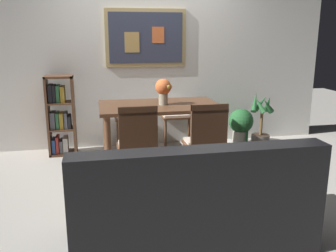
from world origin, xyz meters
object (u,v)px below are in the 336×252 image
dining_chair_far_right (174,108)px  potted_ivy (241,124)px  dining_chair_near_right (206,138)px  flower_vase (163,89)px  potted_palm (261,130)px  bookshelf (60,117)px  dining_table (160,112)px  dining_chair_near_left (137,141)px  dining_chair_far_left (128,109)px  leather_couch (191,205)px

dining_chair_far_right → potted_ivy: bearing=-14.1°
dining_chair_near_right → potted_ivy: size_ratio=1.71×
dining_chair_far_right → flower_vase: bearing=-110.1°
potted_palm → flower_vase: 1.52m
bookshelf → potted_palm: (2.66, -0.46, -0.20)m
dining_table → potted_palm: (1.42, 0.15, -0.34)m
dining_chair_near_left → bookshelf: (-0.87, 1.39, -0.03)m
bookshelf → potted_palm: bearing=-9.9°
dining_chair_far_left → flower_vase: 1.01m
leather_couch → dining_chair_far_right: bearing=80.8°
dining_chair_far_left → bookshelf: 0.95m
dining_chair_near_right → dining_chair_far_left: 1.76m
dining_chair_near_left → dining_chair_near_right: bearing=-2.2°
dining_chair_near_left → leather_couch: 1.11m
dining_table → dining_chair_near_right: bearing=-66.5°
dining_table → dining_chair_near_right: size_ratio=1.60×
potted_ivy → bookshelf: bearing=178.9°
flower_vase → potted_palm: bearing=7.1°
leather_couch → bookshelf: bearing=115.4°
dining_chair_far_right → potted_ivy: size_ratio=1.71×
dining_table → dining_chair_far_right: bearing=66.5°
dining_table → dining_chair_near_left: size_ratio=1.60×
leather_couch → potted_ivy: bearing=60.0°
dining_table → dining_chair_near_right: (0.35, -0.81, -0.12)m
dining_chair_near_left → flower_vase: bearing=61.5°
dining_chair_near_right → dining_chair_near_left: same height
dining_chair_far_left → potted_palm: bearing=-21.5°
dining_chair_near_left → leather_couch: bearing=-74.8°
dining_chair_far_left → potted_palm: 1.87m
dining_table → potted_palm: size_ratio=1.72×
dining_table → potted_ivy: 1.46m
bookshelf → dining_chair_far_right: bearing=6.9°
leather_couch → dining_table: bearing=87.5°
dining_chair_far_right → leather_couch: size_ratio=0.51×
dining_chair_far_right → leather_couch: dining_chair_far_right is taller
dining_chair_far_right → bookshelf: bookshelf is taller
dining_chair_far_left → potted_palm: dining_chair_far_left is taller
leather_couch → bookshelf: (-1.16, 2.44, 0.20)m
dining_chair_far_right → potted_palm: bearing=-31.4°
dining_chair_near_right → dining_chair_far_right: same height
leather_couch → flower_vase: size_ratio=5.72×
bookshelf → potted_ivy: size_ratio=1.99×
potted_palm → dining_chair_far_right: bearing=148.6°
bookshelf → flower_vase: flower_vase is taller
dining_chair_near_right → bookshelf: bookshelf is taller
dining_chair_far_left → flower_vase: (0.36, -0.85, 0.41)m
dining_chair_far_left → dining_chair_far_right: same height
dining_chair_far_left → dining_table: bearing=-69.4°
potted_palm → dining_chair_near_right: bearing=-138.3°
potted_ivy → potted_palm: size_ratio=0.63×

